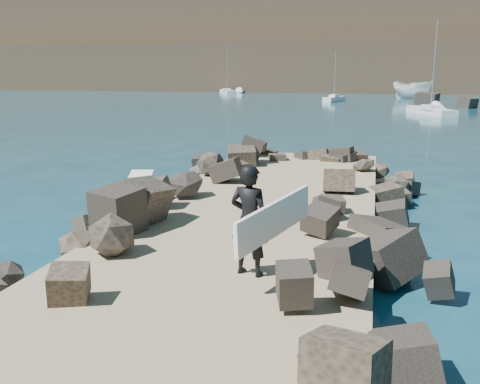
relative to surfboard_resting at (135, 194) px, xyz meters
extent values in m
plane|color=#0F384C|center=(3.12, -0.10, -1.04)|extent=(800.00, 800.00, 0.00)
cube|color=#8C7759|center=(3.12, -2.10, -0.74)|extent=(6.00, 26.00, 0.60)
cube|color=black|center=(0.22, -1.60, -0.54)|extent=(2.60, 22.00, 1.00)
cube|color=black|center=(6.02, -1.60, -0.54)|extent=(2.60, 22.00, 1.00)
cube|color=#2D4919|center=(13.12, 159.90, 14.96)|extent=(360.00, 140.00, 32.00)
cube|color=white|center=(0.00, 0.00, 0.00)|extent=(1.16, 2.55, 0.08)
imported|color=white|center=(11.22, 72.54, 0.35)|extent=(7.00, 7.00, 2.78)
imported|color=black|center=(3.95, -3.69, 0.56)|extent=(0.82, 0.64, 2.01)
cube|color=white|center=(4.40, -3.69, 0.62)|extent=(0.90, 2.37, 0.78)
cube|color=white|center=(0.39, 63.44, -0.79)|extent=(2.82, 5.72, 0.80)
cylinder|color=gray|center=(0.39, 63.44, 2.64)|extent=(0.12, 0.12, 6.17)
cube|color=white|center=(0.39, 62.80, -0.29)|extent=(1.32, 1.76, 0.44)
cube|color=white|center=(11.24, 42.81, -0.79)|extent=(4.25, 7.66, 0.80)
cylinder|color=gray|center=(11.24, 42.81, 3.72)|extent=(0.12, 0.12, 8.32)
cube|color=white|center=(11.24, 41.97, -0.29)|extent=(1.89, 2.41, 0.44)
cube|color=white|center=(-20.85, 84.86, -0.79)|extent=(4.86, 7.46, 0.80)
cylinder|color=gray|center=(-20.85, 84.86, 3.69)|extent=(0.12, 0.12, 8.27)
cube|color=white|center=(-20.85, 84.06, -0.29)|extent=(2.02, 2.42, 0.44)
camera|label=1|loc=(6.00, -12.53, 3.14)|focal=40.00mm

